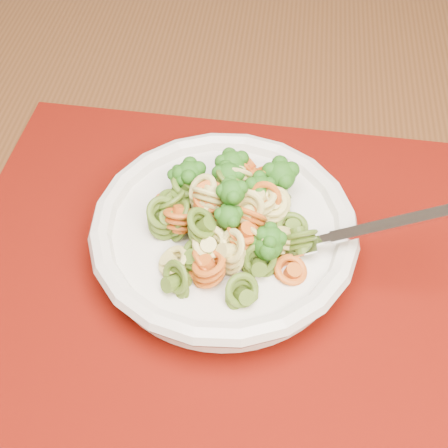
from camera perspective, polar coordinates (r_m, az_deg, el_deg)
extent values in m
cube|color=#512E17|center=(0.64, 9.13, 2.35)|extent=(1.50, 1.14, 0.04)
cube|color=#5B0E03|center=(0.55, 1.21, -4.31)|extent=(0.58, 0.50, 0.00)
cylinder|color=silver|center=(0.56, 0.00, -2.32)|extent=(0.10, 0.10, 0.01)
cylinder|color=silver|center=(0.54, 0.00, -1.21)|extent=(0.21, 0.21, 0.03)
torus|color=silver|center=(0.53, 0.00, -0.31)|extent=(0.23, 0.23, 0.02)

